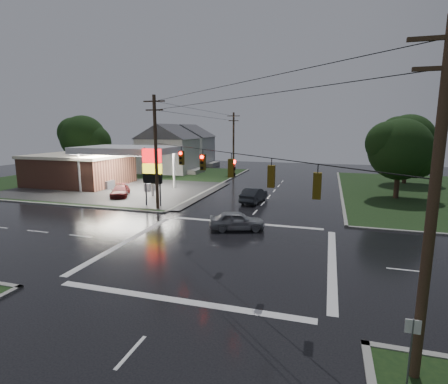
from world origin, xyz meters
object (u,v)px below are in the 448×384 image
(car_north, at_px, (254,195))
(pylon_sign, at_px, (152,168))
(gas_station, at_px, (86,167))
(car_crossing, at_px, (237,221))
(house_near, at_px, (168,148))
(tree_ne_near, at_px, (401,150))
(house_far, at_px, (189,145))
(car_pump, at_px, (120,191))
(tree_nw_behind, at_px, (84,138))
(utility_pole_se, at_px, (433,206))
(utility_pole_n, at_px, (233,142))
(tree_ne_far, at_px, (409,140))
(utility_pole_nw, at_px, (156,151))

(car_north, bearing_deg, pylon_sign, 35.46)
(gas_station, relative_size, car_crossing, 6.00)
(pylon_sign, xyz_separation_m, house_near, (-10.45, 25.50, 0.39))
(house_near, bearing_deg, tree_ne_near, -21.76)
(gas_station, relative_size, house_far, 2.37)
(house_near, height_order, car_pump, house_near)
(house_far, distance_m, tree_nw_behind, 21.65)
(house_far, height_order, tree_ne_near, tree_ne_near)
(utility_pole_se, distance_m, tree_ne_near, 31.83)
(house_near, relative_size, house_far, 1.00)
(utility_pole_n, height_order, house_far, utility_pole_n)
(gas_station, distance_m, car_pump, 10.83)
(pylon_sign, bearing_deg, utility_pole_n, 87.92)
(pylon_sign, xyz_separation_m, car_crossing, (10.29, -5.54, -3.27))
(house_near, height_order, tree_nw_behind, tree_nw_behind)
(utility_pole_n, bearing_deg, tree_ne_far, -8.55)
(utility_pole_se, bearing_deg, pylon_sign, 135.00)
(gas_station, relative_size, utility_pole_nw, 2.38)
(pylon_sign, distance_m, house_far, 39.21)
(pylon_sign, distance_m, utility_pole_nw, 2.22)
(utility_pole_se, xyz_separation_m, utility_pole_n, (-19.00, 47.50, -0.25))
(gas_station, bearing_deg, pylon_sign, -31.22)
(gas_station, xyz_separation_m, car_crossing, (25.46, -14.74, -1.80))
(gas_station, xyz_separation_m, utility_pole_se, (35.18, -29.20, 3.17))
(utility_pole_se, height_order, utility_pole_n, utility_pole_se)
(utility_pole_se, bearing_deg, house_near, 123.79)
(utility_pole_se, height_order, car_north, utility_pole_se)
(utility_pole_n, distance_m, car_pump, 25.50)
(pylon_sign, distance_m, utility_pole_n, 27.56)
(tree_ne_far, height_order, car_pump, tree_ne_far)
(car_crossing, bearing_deg, tree_ne_near, -57.88)
(pylon_sign, distance_m, tree_ne_near, 27.23)
(utility_pole_nw, xyz_separation_m, house_far, (-12.45, 38.50, -1.32))
(house_near, xyz_separation_m, car_pump, (4.28, -22.00, -3.74))
(gas_station, distance_m, utility_pole_n, 24.60)
(utility_pole_nw, xyz_separation_m, utility_pole_n, (0.00, 28.50, -0.25))
(house_far, bearing_deg, tree_nw_behind, -123.44)
(car_north, bearing_deg, tree_ne_near, -149.67)
(pylon_sign, distance_m, car_pump, 7.84)
(pylon_sign, relative_size, car_pump, 1.31)
(gas_station, relative_size, car_north, 5.47)
(house_far, distance_m, car_north, 38.76)
(tree_ne_far, xyz_separation_m, car_pump, (-33.82, -19.99, -5.51))
(house_far, relative_size, tree_nw_behind, 1.10)
(utility_pole_nw, distance_m, tree_nw_behind, 31.82)
(house_far, relative_size, car_pump, 2.41)
(utility_pole_nw, relative_size, car_pump, 2.40)
(tree_ne_near, relative_size, car_pump, 1.96)
(gas_station, height_order, utility_pole_nw, utility_pole_nw)
(gas_station, bearing_deg, tree_ne_near, 3.30)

